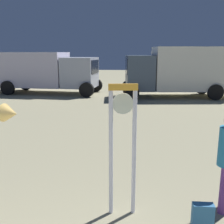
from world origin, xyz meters
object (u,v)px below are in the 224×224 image
standing_clock (123,139)px  box_truck_far (41,70)px  box_truck_near (182,70)px  backpack (202,218)px

standing_clock → box_truck_far: bearing=114.0°
box_truck_far → box_truck_near: bearing=-5.6°
box_truck_near → box_truck_far: 9.06m
standing_clock → backpack: bearing=-19.1°
backpack → standing_clock: bearing=160.9°
box_truck_near → box_truck_far: size_ratio=0.92×
box_truck_far → backpack: bearing=-62.5°
standing_clock → box_truck_far: size_ratio=0.30×
box_truck_near → box_truck_far: (-9.01, 0.89, -0.14)m
backpack → box_truck_far: (-7.16, 13.74, 1.27)m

